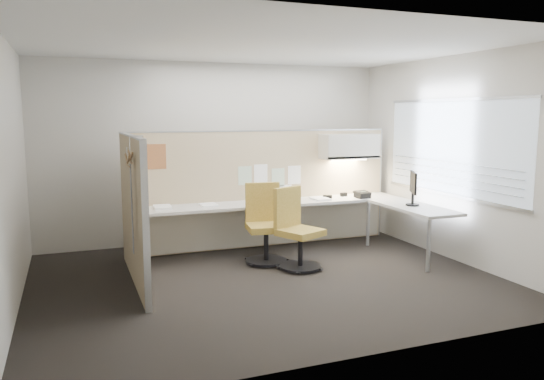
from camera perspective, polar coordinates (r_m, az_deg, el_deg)
name	(u,v)px	position (r m, az deg, el deg)	size (l,w,h in m)	color
floor	(266,280)	(6.59, -0.65, -9.62)	(5.50, 4.50, 0.01)	black
ceiling	(266,44)	(6.32, -0.69, 15.41)	(5.50, 4.50, 0.01)	white
wall_back	(216,153)	(8.44, -6.01, 4.00)	(5.50, 0.02, 2.80)	beige
wall_front	(364,191)	(4.28, 9.87, -0.11)	(5.50, 0.02, 2.80)	beige
wall_left	(9,175)	(5.94, -26.40, 1.45)	(0.02, 4.50, 2.80)	beige
wall_right	(453,159)	(7.70, 18.92, 3.21)	(0.02, 4.50, 2.80)	beige
window_pane	(452,148)	(7.67, 18.83, 4.32)	(0.01, 2.80, 1.30)	#A8B7C3
partition_back	(263,189)	(8.05, -0.96, 0.08)	(4.10, 0.06, 1.75)	tan
partition_left	(133,210)	(6.52, -14.71, -2.11)	(0.06, 2.20, 1.75)	tan
desk	(299,211)	(7.80, 2.88, -2.22)	(4.00, 2.07, 0.73)	beige
overhead_bin	(349,146)	(8.35, 8.29, 4.67)	(0.90, 0.36, 0.38)	beige
task_light_strip	(349,160)	(8.37, 8.26, 3.24)	(0.60, 0.06, 0.02)	#FFEABF
pinned_papers	(269,179)	(8.02, -0.34, 1.19)	(1.01, 0.00, 0.47)	#8CBF8C
poster	(156,157)	(7.56, -12.37, 3.52)	(0.28, 0.00, 0.35)	orange
chair_left	(265,226)	(7.22, -0.77, -3.92)	(0.56, 0.58, 1.06)	black
chair_right	(296,231)	(6.94, 2.60, -4.48)	(0.65, 0.66, 1.04)	black
monitor	(413,186)	(7.67, 14.94, 0.39)	(0.23, 0.41, 0.47)	black
phone	(362,195)	(8.24, 9.67, -0.49)	(0.22, 0.21, 0.12)	black
stapler	(327,197)	(8.14, 5.99, -0.72)	(0.14, 0.04, 0.05)	black
tape_dispenser	(344,194)	(8.36, 7.72, -0.48)	(0.10, 0.06, 0.06)	black
coat_hook	(130,169)	(5.86, -15.06, 2.21)	(0.18, 0.42, 1.27)	silver
paper_stack_0	(163,207)	(7.38, -11.70, -1.82)	(0.23, 0.30, 0.04)	white
paper_stack_1	(209,205)	(7.53, -6.84, -1.59)	(0.23, 0.30, 0.02)	white
paper_stack_2	(259,202)	(7.62, -1.39, -1.33)	(0.23, 0.30, 0.04)	white
paper_stack_3	(286,200)	(7.87, 1.54, -1.12)	(0.23, 0.30, 0.02)	white
paper_stack_4	(320,199)	(8.01, 5.21, -0.94)	(0.23, 0.30, 0.03)	white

